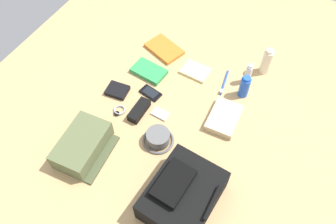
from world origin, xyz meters
The scene contains 17 objects.
ground_plane centered at (0.00, 0.00, -0.01)m, with size 2.64×2.02×0.02m, color tan.
backpack centered at (0.36, 0.26, 0.07)m, with size 0.35×0.28×0.16m.
toiletry_pouch centered at (0.35, -0.25, 0.05)m, with size 0.29×0.23×0.10m.
bucket_hat centered at (0.15, 0.02, 0.03)m, with size 0.15×0.15×0.06m.
lotion_bottle centered at (-0.52, 0.32, 0.08)m, with size 0.05×0.05×0.16m.
toothpaste_tube centered at (-0.40, 0.26, 0.06)m, with size 0.03×0.03×0.13m.
deodorant_spray centered at (-0.31, 0.28, 0.06)m, with size 0.05×0.05×0.13m.
paperback_novel centered at (-0.40, -0.24, 0.01)m, with size 0.20×0.24×0.02m.
travel_guidebook centered at (-0.21, -0.23, 0.01)m, with size 0.13×0.19×0.03m.
cell_phone centered at (-0.09, -0.15, 0.01)m, with size 0.08×0.12×0.01m.
media_player centered at (0.01, -0.04, 0.01)m, with size 0.06×0.09×0.01m.
wristwatch centered at (0.09, -0.23, 0.01)m, with size 0.07×0.06×0.01m.
toothbrush centered at (-0.33, 0.17, 0.01)m, with size 0.17×0.04×0.02m.
wallet centered at (-0.01, -0.31, 0.01)m, with size 0.09×0.11×0.02m, color black.
notepad centered at (-0.33, -0.01, 0.01)m, with size 0.11×0.15×0.02m, color beige.
folded_towel centered at (-0.11, 0.25, 0.02)m, with size 0.20×0.14×0.04m, color #C6B289.
sunglasses_case centered at (0.05, -0.14, 0.02)m, with size 0.14×0.06×0.04m, color black.
Camera 1 is at (0.84, 0.45, 1.41)m, focal length 36.30 mm.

